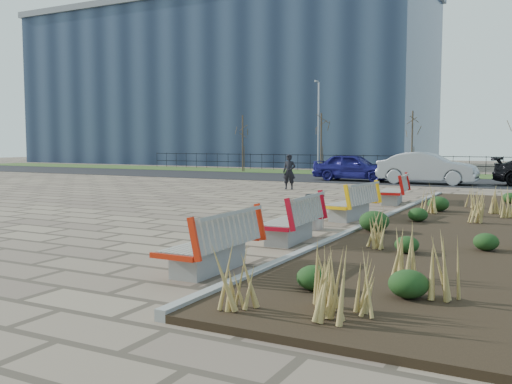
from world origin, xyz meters
The scene contains 19 objects.
ground centered at (0.00, 0.00, 0.00)m, with size 120.00×120.00×0.00m, color #7C6B55.
planting_bed centered at (6.25, 5.00, 0.05)m, with size 4.50×18.00×0.10m, color black.
planting_curb centered at (3.92, 5.00, 0.07)m, with size 0.16×18.00×0.15m, color gray.
grass_verge_far centered at (0.00, 28.00, 0.02)m, with size 80.00×5.00×0.04m, color #33511E.
road centered at (0.00, 22.00, 0.01)m, with size 80.00×7.00×0.02m, color black.
bench_a centered at (3.00, -1.48, 0.50)m, with size 0.90×2.10×1.00m, color red, non-canonical shape.
bench_b centered at (3.00, 1.67, 0.50)m, with size 0.90×2.10×1.00m, color #B90C1E, non-canonical shape.
bench_c centered at (3.00, 5.64, 0.50)m, with size 0.90×2.10×1.00m, color #FFB30D, non-canonical shape.
bench_d centered at (3.00, 10.21, 0.50)m, with size 0.90×2.10×1.00m, color #B90E0C, non-canonical shape.
litter_bin centered at (2.80, 3.59, 0.41)m, with size 0.45×0.45×0.82m, color #B2B2B7.
pedestrian centered at (-2.63, 14.00, 0.79)m, with size 0.58×0.38×1.58m, color black.
car_blue centered at (-1.83, 20.65, 0.76)m, with size 1.75×4.34×1.48m, color navy.
car_silver centered at (2.22, 20.09, 0.82)m, with size 1.69×4.84×1.59m, color #919398.
tree_a centered at (-12.00, 26.50, 2.04)m, with size 1.40×1.40×4.00m, color #4C3D2D, non-canonical shape.
tree_b centered at (-6.00, 26.50, 2.04)m, with size 1.40×1.40×4.00m, color #4C3D2D, non-canonical shape.
tree_c centered at (0.00, 26.50, 2.04)m, with size 1.40×1.40×4.00m, color #4C3D2D, non-canonical shape.
lamp_west centered at (-6.00, 26.00, 3.04)m, with size 0.24×0.60×6.00m, color gray, non-canonical shape.
railing_fence centered at (0.00, 29.50, 0.64)m, with size 44.00×0.10×1.20m, color black, non-canonical shape.
building_glass centered at (-22.00, 40.00, 7.50)m, with size 40.00×14.00×15.00m, color #192338.
Camera 1 is at (7.97, -9.24, 2.11)m, focal length 40.00 mm.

